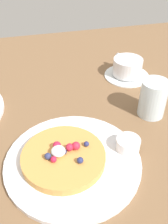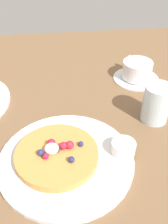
# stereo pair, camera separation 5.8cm
# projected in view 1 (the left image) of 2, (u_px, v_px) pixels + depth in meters

# --- Properties ---
(ground_plane) EXTENTS (1.82, 1.26, 0.03)m
(ground_plane) POSITION_uv_depth(u_px,v_px,m) (71.00, 141.00, 0.62)
(ground_plane) COLOR brown
(pancake_plate) EXTENTS (0.28, 0.28, 0.01)m
(pancake_plate) POSITION_uv_depth(u_px,v_px,m) (73.00, 161.00, 0.55)
(pancake_plate) COLOR white
(pancake_plate) RESTS_ON ground_plane
(pancake_with_berries) EXTENTS (0.17, 0.17, 0.04)m
(pancake_with_berries) POSITION_uv_depth(u_px,v_px,m) (63.00, 157.00, 0.54)
(pancake_with_berries) COLOR #CC8F45
(pancake_with_berries) RESTS_ON pancake_plate
(syrup_ramekin) EXTENTS (0.05, 0.05, 0.03)m
(syrup_ramekin) POSITION_uv_depth(u_px,v_px,m) (128.00, 144.00, 0.56)
(syrup_ramekin) COLOR white
(syrup_ramekin) RESTS_ON pancake_plate
(coffee_saucer) EXTENTS (0.14, 0.14, 0.01)m
(coffee_saucer) POSITION_uv_depth(u_px,v_px,m) (127.00, 75.00, 0.82)
(coffee_saucer) COLOR white
(coffee_saucer) RESTS_ON ground_plane
(coffee_cup) EXTENTS (0.09, 0.12, 0.05)m
(coffee_cup) POSITION_uv_depth(u_px,v_px,m) (127.00, 66.00, 0.80)
(coffee_cup) COLOR white
(coffee_cup) RESTS_ON coffee_saucer
(water_glass) EXTENTS (0.07, 0.07, 0.10)m
(water_glass) POSITION_uv_depth(u_px,v_px,m) (153.00, 98.00, 0.65)
(water_glass) COLOR silver
(water_glass) RESTS_ON ground_plane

